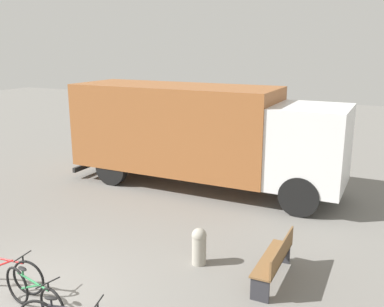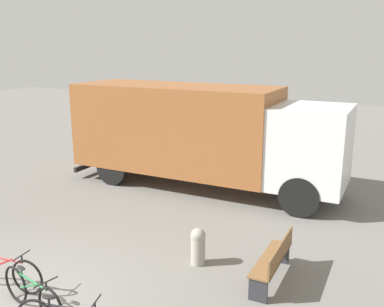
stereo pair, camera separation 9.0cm
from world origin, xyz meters
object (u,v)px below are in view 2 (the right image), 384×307
(delivery_truck, at_px, (200,132))
(park_bench, at_px, (275,259))
(bicycle_near, at_px, (4,271))
(bollard_near_bench, at_px, (198,245))
(bicycle_middle, at_px, (32,294))

(delivery_truck, distance_m, park_bench, 6.00)
(park_bench, xyz_separation_m, bicycle_near, (-4.48, -2.38, -0.10))
(bicycle_near, xyz_separation_m, bollard_near_bench, (2.88, 2.39, 0.06))
(bicycle_near, bearing_deg, delivery_truck, 77.85)
(delivery_truck, relative_size, park_bench, 5.20)
(bicycle_middle, height_order, bollard_near_bench, bollard_near_bench)
(delivery_truck, height_order, bollard_near_bench, delivery_truck)
(delivery_truck, height_order, park_bench, delivery_truck)
(delivery_truck, height_order, bicycle_middle, delivery_truck)
(bicycle_near, bearing_deg, bollard_near_bench, 34.58)
(park_bench, xyz_separation_m, bollard_near_bench, (-1.60, 0.00, -0.03))
(park_bench, relative_size, bollard_near_bench, 2.11)
(bicycle_near, relative_size, bicycle_middle, 1.02)
(delivery_truck, relative_size, bollard_near_bench, 10.97)
(delivery_truck, relative_size, bicycle_middle, 5.08)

